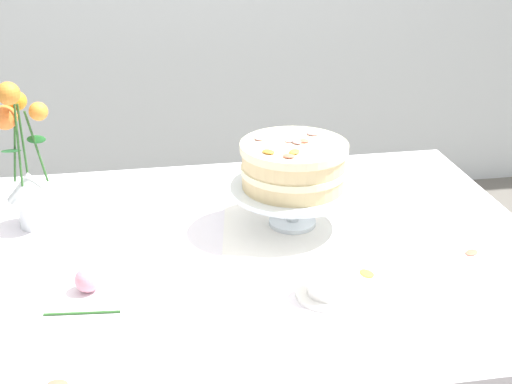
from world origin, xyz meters
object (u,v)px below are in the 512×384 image
Objects in this scene: layer_cake at (294,165)px; flower_vase at (25,167)px; fallen_rose at (87,281)px; cake_stand at (293,193)px; dining_table at (231,290)px; teacup at (327,284)px.

layer_cake is 0.69× the size of flower_vase.
cake_stand is at bearing 24.68° from fallen_rose.
dining_table is 0.31m from layer_cake.
layer_cake is at bearing -9.38° from flower_vase.
layer_cake is 1.98× the size of teacup.
flower_vase is 2.88× the size of teacup.
teacup is (0.16, -0.19, 0.12)m from dining_table.
dining_table is 9.95× the size of fallen_rose.
dining_table is 5.76× the size of layer_cake.
dining_table is 11.42× the size of teacup.
flower_vase reaches higher than teacup.
flower_vase is (-0.59, 0.10, 0.07)m from cake_stand.
fallen_rose is (-0.46, -0.21, -0.06)m from cake_stand.
cake_stand is 2.36× the size of teacup.
teacup reaches higher than dining_table.
cake_stand is 1.19× the size of layer_cake.
teacup is (0.59, -0.40, -0.12)m from flower_vase.
fallen_rose is (0.14, -0.31, -0.12)m from flower_vase.
flower_vase is 2.51× the size of fallen_rose.
teacup is at bearing -50.18° from dining_table.
fallen_rose is at bearing -161.83° from dining_table.
fallen_rose is (-0.46, -0.21, -0.13)m from layer_cake.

